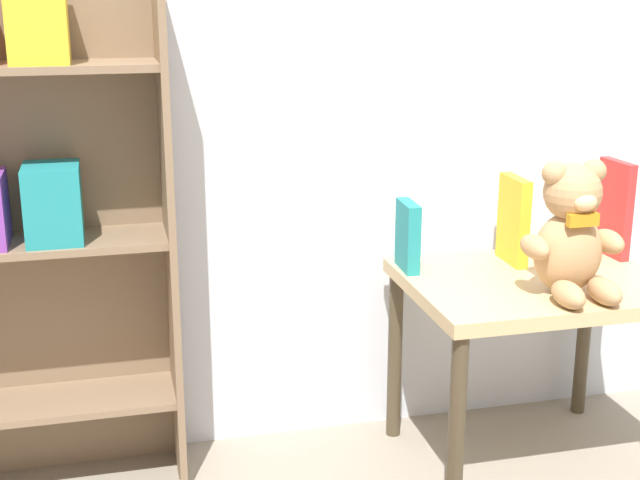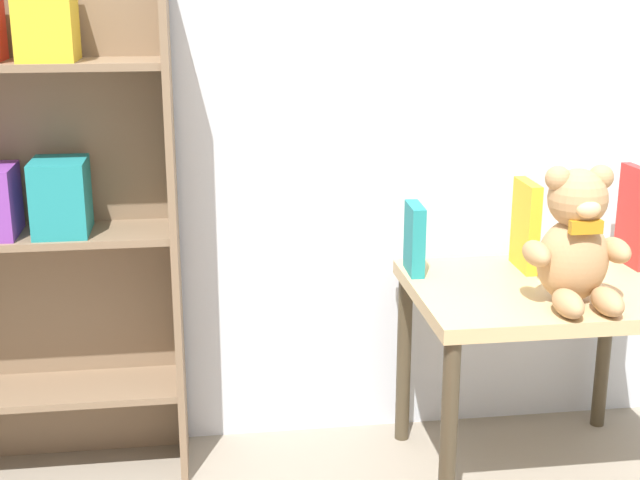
# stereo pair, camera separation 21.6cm
# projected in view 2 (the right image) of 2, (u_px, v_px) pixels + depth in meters

# --- Properties ---
(bookshelf_side) EXTENTS (0.72, 0.23, 1.30)m
(bookshelf_side) POSITION_uv_depth(u_px,v_px,m) (29.00, 200.00, 2.20)
(bookshelf_side) COLOR #7F664C
(bookshelf_side) RESTS_ON ground_plane
(display_table) EXTENTS (0.65, 0.51, 0.52)m
(display_table) POSITION_uv_depth(u_px,v_px,m) (541.00, 312.00, 2.24)
(display_table) COLOR tan
(display_table) RESTS_ON ground_plane
(teddy_bear) EXTENTS (0.25, 0.23, 0.33)m
(teddy_bear) POSITION_uv_depth(u_px,v_px,m) (576.00, 242.00, 2.06)
(teddy_bear) COLOR tan
(teddy_bear) RESTS_ON display_table
(book_standing_teal) EXTENTS (0.04, 0.12, 0.18)m
(book_standing_teal) POSITION_uv_depth(u_px,v_px,m) (415.00, 239.00, 2.30)
(book_standing_teal) COLOR teal
(book_standing_teal) RESTS_ON display_table
(book_standing_yellow) EXTENTS (0.03, 0.14, 0.23)m
(book_standing_yellow) POSITION_uv_depth(u_px,v_px,m) (526.00, 226.00, 2.32)
(book_standing_yellow) COLOR gold
(book_standing_yellow) RESTS_ON display_table
(book_standing_red) EXTENTS (0.03, 0.14, 0.26)m
(book_standing_red) POSITION_uv_depth(u_px,v_px,m) (634.00, 217.00, 2.35)
(book_standing_red) COLOR red
(book_standing_red) RESTS_ON display_table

